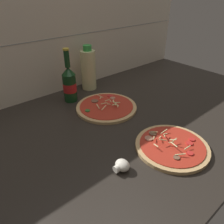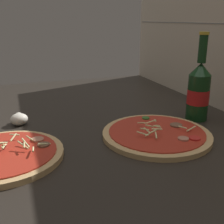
{
  "view_description": "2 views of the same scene",
  "coord_description": "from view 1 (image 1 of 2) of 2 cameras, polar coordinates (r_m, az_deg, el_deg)",
  "views": [
    {
      "loc": [
        -58.37,
        -54.22,
        52.7
      ],
      "look_at": [
        -7.64,
        4.68,
        6.58
      ],
      "focal_mm": 35.0,
      "sensor_mm": 36.0,
      "label": 1
    },
    {
      "loc": [
        56.01,
        -19.06,
        31.44
      ],
      "look_at": [
        -8.94,
        4.09,
        8.46
      ],
      "focal_mm": 45.0,
      "sensor_mm": 36.0,
      "label": 2
    }
  ],
  "objects": [
    {
      "name": "counter_slab",
      "position": [
        0.95,
        5.36,
        -2.33
      ],
      "size": [
        160.0,
        90.0,
        2.5
      ],
      "color": "#28231E",
      "rests_on": "ground"
    },
    {
      "name": "tile_backsplash",
      "position": [
        1.18,
        -10.79,
        19.07
      ],
      "size": [
        160.0,
        1.13,
        60.0
      ],
      "color": "beige",
      "rests_on": "ground"
    },
    {
      "name": "pizza_near",
      "position": [
        0.8,
        15.36,
        -8.64
      ],
      "size": [
        25.62,
        25.62,
        4.21
      ],
      "color": "tan",
      "rests_on": "counter_slab"
    },
    {
      "name": "pizza_far",
      "position": [
        1.01,
        -1.47,
        1.35
      ],
      "size": [
        27.83,
        27.83,
        4.89
      ],
      "color": "tan",
      "rests_on": "counter_slab"
    },
    {
      "name": "beer_bottle",
      "position": [
        1.07,
        -11.05,
        7.32
      ],
      "size": [
        6.44,
        6.44,
        25.55
      ],
      "color": "#143819",
      "rests_on": "counter_slab"
    },
    {
      "name": "oil_bottle",
      "position": [
        1.18,
        -6.17,
        11.01
      ],
      "size": [
        7.81,
        7.81,
        23.42
      ],
      "color": "beige",
      "rests_on": "counter_slab"
    },
    {
      "name": "mushroom_left",
      "position": [
        0.69,
        2.56,
        -13.81
      ],
      "size": [
        5.17,
        4.92,
        3.45
      ],
      "color": "white",
      "rests_on": "counter_slab"
    }
  ]
}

